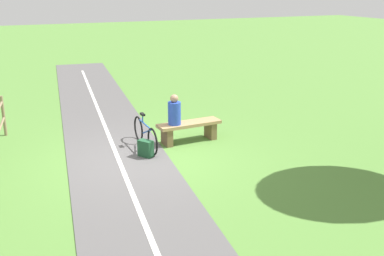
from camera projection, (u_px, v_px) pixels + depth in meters
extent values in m
plane|color=#548438|center=(145.00, 159.00, 10.52)|extent=(80.00, 80.00, 0.00)
cube|color=#A88456|center=(189.00, 124.00, 11.54)|extent=(1.69, 0.56, 0.08)
cube|color=brown|center=(210.00, 130.00, 11.88)|extent=(0.18, 0.43, 0.44)
cube|color=brown|center=(167.00, 137.00, 11.35)|extent=(0.18, 0.43, 0.44)
cylinder|color=#2847B7|center=(174.00, 113.00, 11.26)|extent=(0.34, 0.34, 0.58)
sphere|color=#9E755B|center=(174.00, 99.00, 11.14)|extent=(0.20, 0.20, 0.20)
torus|color=black|center=(153.00, 141.00, 10.68)|extent=(0.05, 0.66, 0.66)
torus|color=black|center=(138.00, 129.00, 11.63)|extent=(0.05, 0.66, 0.66)
cylinder|color=#1E51A3|center=(145.00, 124.00, 11.07)|extent=(0.05, 0.93, 0.04)
cylinder|color=#1E51A3|center=(147.00, 131.00, 10.97)|extent=(0.05, 0.67, 0.31)
cylinder|color=#1E51A3|center=(143.00, 119.00, 11.18)|extent=(0.03, 0.03, 0.20)
cube|color=black|center=(142.00, 114.00, 11.15)|extent=(0.08, 0.20, 0.05)
cube|color=#1E4C2D|center=(146.00, 149.00, 10.56)|extent=(0.35, 0.40, 0.41)
cube|color=#245B37|center=(149.00, 150.00, 10.67)|extent=(0.17, 0.23, 0.18)
cylinder|color=#847051|center=(4.00, 116.00, 11.99)|extent=(0.08, 0.08, 1.09)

